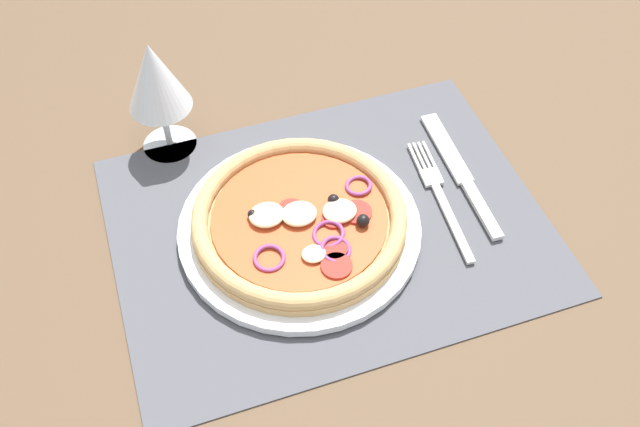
{
  "coord_description": "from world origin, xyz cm",
  "views": [
    {
      "loc": [
        -16.38,
        -45.31,
        61.08
      ],
      "look_at": [
        -0.99,
        0.0,
        2.46
      ],
      "focal_mm": 39.85,
      "sensor_mm": 36.0,
      "label": 1
    }
  ],
  "objects_px": {
    "fork": "(438,192)",
    "wine_glass": "(155,78)",
    "plate": "(301,231)",
    "pizza": "(301,222)",
    "knife": "(460,171)"
  },
  "relations": [
    {
      "from": "fork",
      "to": "knife",
      "type": "distance_m",
      "value": 0.04
    },
    {
      "from": "fork",
      "to": "wine_glass",
      "type": "relative_size",
      "value": 1.21
    },
    {
      "from": "pizza",
      "to": "fork",
      "type": "bearing_deg",
      "value": 2.14
    },
    {
      "from": "fork",
      "to": "wine_glass",
      "type": "height_order",
      "value": "wine_glass"
    },
    {
      "from": "plate",
      "to": "fork",
      "type": "distance_m",
      "value": 0.16
    },
    {
      "from": "pizza",
      "to": "wine_glass",
      "type": "bearing_deg",
      "value": 120.36
    },
    {
      "from": "plate",
      "to": "fork",
      "type": "relative_size",
      "value": 1.45
    },
    {
      "from": "wine_glass",
      "to": "plate",
      "type": "bearing_deg",
      "value": -59.69
    },
    {
      "from": "plate",
      "to": "fork",
      "type": "bearing_deg",
      "value": 1.96
    },
    {
      "from": "pizza",
      "to": "fork",
      "type": "distance_m",
      "value": 0.17
    },
    {
      "from": "plate",
      "to": "knife",
      "type": "distance_m",
      "value": 0.2
    },
    {
      "from": "fork",
      "to": "knife",
      "type": "relative_size",
      "value": 0.9
    },
    {
      "from": "fork",
      "to": "plate",
      "type": "bearing_deg",
      "value": 96.9
    },
    {
      "from": "plate",
      "to": "pizza",
      "type": "xyz_separation_m",
      "value": [
        0.0,
        -0.0,
        0.02
      ]
    },
    {
      "from": "fork",
      "to": "wine_glass",
      "type": "distance_m",
      "value": 0.34
    }
  ]
}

